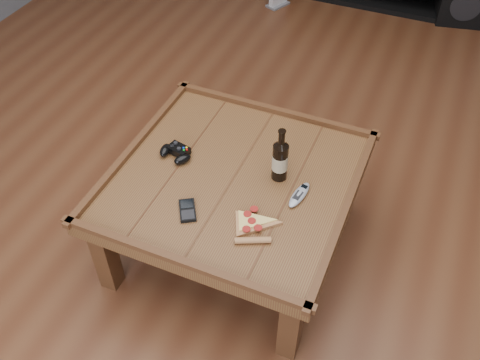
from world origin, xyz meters
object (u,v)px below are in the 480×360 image
at_px(smartphone, 187,210).
at_px(remote_control, 299,195).
at_px(game_controller, 176,153).
at_px(coffee_table, 234,187).
at_px(beer_bottle, 280,159).
at_px(pizza_slice, 252,225).

bearing_deg(smartphone, remote_control, 1.68).
relative_size(game_controller, smartphone, 1.25).
relative_size(smartphone, remote_control, 0.80).
bearing_deg(coffee_table, beer_bottle, 23.39).
height_order(coffee_table, pizza_slice, same).
relative_size(coffee_table, game_controller, 6.26).
distance_m(coffee_table, beer_bottle, 0.25).
bearing_deg(pizza_slice, remote_control, 37.06).
bearing_deg(game_controller, smartphone, -41.79).
relative_size(coffee_table, remote_control, 6.27).
height_order(coffee_table, game_controller, game_controller).
height_order(game_controller, remote_control, game_controller).
bearing_deg(coffee_table, smartphone, -110.17).
xyz_separation_m(pizza_slice, smartphone, (-0.26, -0.03, -0.00)).
height_order(pizza_slice, smartphone, pizza_slice).
bearing_deg(remote_control, pizza_slice, -109.75).
distance_m(pizza_slice, smartphone, 0.27).
height_order(beer_bottle, remote_control, beer_bottle).
distance_m(beer_bottle, smartphone, 0.43).
bearing_deg(coffee_table, game_controller, 175.87).
relative_size(coffee_table, smartphone, 7.80).
bearing_deg(remote_control, smartphone, -138.39).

